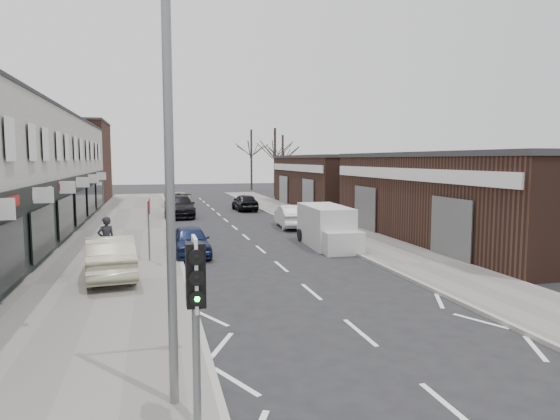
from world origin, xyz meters
TOP-DOWN VIEW (x-y plane):
  - ground at (0.00, 0.00)m, footprint 160.00×160.00m
  - pavement_left at (-6.75, 22.00)m, footprint 5.50×64.00m
  - pavement_right at (5.75, 22.00)m, footprint 3.50×64.00m
  - brick_block_far at (-13.50, 45.00)m, footprint 8.00×10.00m
  - right_unit_near at (12.50, 14.00)m, footprint 10.00×18.00m
  - right_unit_far at (12.50, 34.00)m, footprint 10.00×16.00m
  - tree_far_a at (9.00, 48.00)m, footprint 3.60×3.60m
  - tree_far_b at (11.50, 54.00)m, footprint 3.60×3.60m
  - tree_far_c at (8.50, 60.00)m, footprint 3.60×3.60m
  - traffic_light at (-4.40, -2.02)m, footprint 0.28×0.60m
  - street_lamp at (-4.53, -0.80)m, footprint 2.23×0.22m
  - warning_sign at (-5.16, 12.00)m, footprint 0.12×0.80m
  - white_van at (3.40, 14.10)m, footprint 2.02×5.28m
  - sedan_on_pavement at (-6.53, 9.19)m, footprint 2.09×4.75m
  - pedestrian at (-6.89, 11.91)m, footprint 0.82×0.70m
  - parked_car_left_a at (-3.40, 13.29)m, footprint 1.69×4.00m
  - parked_car_left_b at (-3.07, 28.93)m, footprint 2.44×5.58m
  - parked_car_left_c at (-2.81, 37.11)m, footprint 2.72×5.03m
  - parked_car_right_a at (3.50, 21.15)m, footprint 1.88×4.52m
  - parked_car_right_b at (2.54, 32.33)m, footprint 1.85×4.26m

SIDE VIEW (x-z plane):
  - ground at x=0.00m, z-range 0.00..0.00m
  - tree_far_a at x=9.00m, z-range -4.00..4.00m
  - tree_far_b at x=11.50m, z-range -3.75..3.75m
  - tree_far_c at x=8.50m, z-range -4.25..4.25m
  - pavement_left at x=-6.75m, z-range 0.00..0.12m
  - pavement_right at x=5.75m, z-range 0.00..0.12m
  - parked_car_left_c at x=-2.81m, z-range 0.00..1.34m
  - parked_car_left_a at x=-3.40m, z-range 0.00..1.35m
  - parked_car_right_b at x=2.54m, z-range 0.00..1.43m
  - parked_car_right_a at x=3.50m, z-range 0.00..1.45m
  - parked_car_left_b at x=-3.07m, z-range 0.00..1.60m
  - sedan_on_pavement at x=-6.53m, z-range 0.12..1.64m
  - white_van at x=3.40m, z-range -0.06..1.97m
  - pedestrian at x=-6.89m, z-range 0.12..2.04m
  - warning_sign at x=-5.16m, z-range 0.85..3.55m
  - right_unit_near at x=12.50m, z-range 0.00..4.50m
  - right_unit_far at x=12.50m, z-range 0.00..4.50m
  - traffic_light at x=-4.40m, z-range 0.86..3.96m
  - brick_block_far at x=-13.50m, z-range 0.00..8.00m
  - street_lamp at x=-4.53m, z-range 0.62..8.62m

